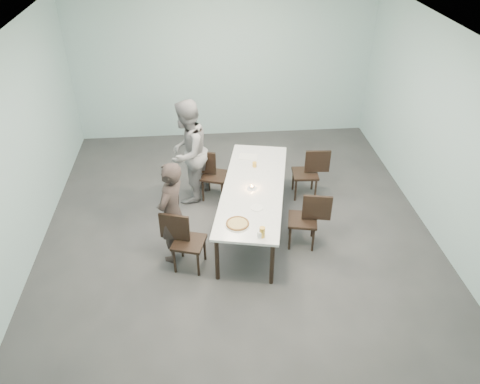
{
  "coord_description": "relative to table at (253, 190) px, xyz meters",
  "views": [
    {
      "loc": [
        -0.48,
        -5.64,
        4.62
      ],
      "look_at": [
        0.0,
        -0.29,
        1.0
      ],
      "focal_mm": 35.0,
      "sensor_mm": 36.0,
      "label": 1
    }
  ],
  "objects": [
    {
      "name": "ground",
      "position": [
        -0.25,
        -0.2,
        -0.69
      ],
      "size": [
        7.0,
        7.0,
        0.0
      ],
      "primitive_type": "plane",
      "color": "#333335",
      "rests_on": "ground"
    },
    {
      "name": "room_shell",
      "position": [
        -0.25,
        -0.2,
        1.33
      ],
      "size": [
        6.02,
        7.02,
        3.01
      ],
      "color": "#9CC1C5",
      "rests_on": "ground"
    },
    {
      "name": "table",
      "position": [
        0.0,
        0.0,
        0.0
      ],
      "size": [
        1.42,
        2.73,
        0.75
      ],
      "rotation": [
        0.0,
        0.0,
        -0.21
      ],
      "color": "white",
      "rests_on": "ground"
    },
    {
      "name": "chair_near_left",
      "position": [
        -1.06,
        -0.8,
        -0.19
      ],
      "size": [
        0.65,
        0.52,
        0.87
      ],
      "rotation": [
        0.0,
        0.0,
        -0.29
      ],
      "color": "black",
      "rests_on": "ground"
    },
    {
      "name": "chair_far_left",
      "position": [
        -0.63,
        0.91,
        -0.19
      ],
      "size": [
        0.65,
        0.54,
        0.87
      ],
      "rotation": [
        0.0,
        0.0,
        -0.34
      ],
      "color": "black",
      "rests_on": "ground"
    },
    {
      "name": "chair_near_right",
      "position": [
        0.76,
        -0.48,
        -0.19
      ],
      "size": [
        0.64,
        0.49,
        0.87
      ],
      "rotation": [
        0.0,
        0.0,
        2.94
      ],
      "color": "black",
      "rests_on": "ground"
    },
    {
      "name": "chair_far_right",
      "position": [
        1.06,
        0.8,
        -0.19
      ],
      "size": [
        0.62,
        0.44,
        0.87
      ],
      "rotation": [
        0.0,
        0.0,
        3.08
      ],
      "color": "black",
      "rests_on": "ground"
    },
    {
      "name": "diner_near",
      "position": [
        -1.2,
        -0.59,
        0.09
      ],
      "size": [
        0.59,
        0.67,
        1.56
      ],
      "primitive_type": "imported",
      "rotation": [
        0.0,
        0.0,
        -2.03
      ],
      "color": "black",
      "rests_on": "ground"
    },
    {
      "name": "diner_far",
      "position": [
        -0.99,
        0.91,
        0.2
      ],
      "size": [
        0.98,
        1.07,
        1.78
      ],
      "primitive_type": "imported",
      "rotation": [
        0.0,
        0.0,
        -2.03
      ],
      "color": "gray",
      "rests_on": "ground"
    },
    {
      "name": "pizza",
      "position": [
        -0.32,
        -0.9,
        0.08
      ],
      "size": [
        0.34,
        0.34,
        0.04
      ],
      "color": "white",
      "rests_on": "table"
    },
    {
      "name": "side_plate",
      "position": [
        -0.01,
        -0.54,
        0.06
      ],
      "size": [
        0.18,
        0.18,
        0.01
      ],
      "primitive_type": "cylinder",
      "color": "white",
      "rests_on": "table"
    },
    {
      "name": "beer_glass",
      "position": [
        -0.02,
        -1.18,
        0.13
      ],
      "size": [
        0.08,
        0.08,
        0.15
      ],
      "primitive_type": "cylinder",
      "color": "gold",
      "rests_on": "table"
    },
    {
      "name": "water_tumbler",
      "position": [
        -0.05,
        -1.18,
        0.1
      ],
      "size": [
        0.08,
        0.08,
        0.09
      ],
      "primitive_type": "cylinder",
      "color": "silver",
      "rests_on": "table"
    },
    {
      "name": "tealight",
      "position": [
        -0.03,
        -0.04,
        0.08
      ],
      "size": [
        0.06,
        0.06,
        0.05
      ],
      "color": "silver",
      "rests_on": "table"
    },
    {
      "name": "amber_tumbler",
      "position": [
        0.08,
        0.59,
        0.1
      ],
      "size": [
        0.07,
        0.07,
        0.08
      ],
      "primitive_type": "cylinder",
      "color": "gold",
      "rests_on": "table"
    },
    {
      "name": "menu",
      "position": [
        0.01,
        0.91,
        0.06
      ],
      "size": [
        0.34,
        0.28,
        0.01
      ],
      "primitive_type": "cube",
      "rotation": [
        0.0,
        0.0,
        -0.21
      ],
      "color": "silver",
      "rests_on": "table"
    }
  ]
}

